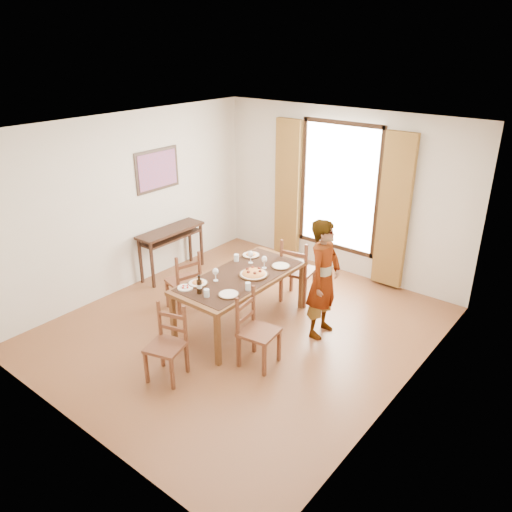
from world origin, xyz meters
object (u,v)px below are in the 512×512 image
Objects in this scene: console_table at (171,236)px; pasta_platter at (254,272)px; man at (324,279)px; dining_table at (241,280)px.

console_table is 3.00× the size of pasta_platter.
pasta_platter is (-0.84, -0.40, -0.00)m from man.
pasta_platter is (2.08, -0.42, 0.12)m from console_table.
man reaches higher than dining_table.
dining_table is at bearing -141.93° from pasta_platter.
man is 4.03× the size of pasta_platter.
man is (0.98, 0.50, 0.12)m from dining_table.
pasta_platter is at bearing 110.87° from man.
pasta_platter reaches higher than console_table.
man is at bearing 27.33° from dining_table.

